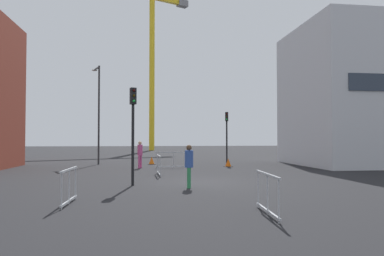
% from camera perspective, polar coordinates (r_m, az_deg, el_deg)
% --- Properties ---
extents(ground, '(160.00, 160.00, 0.00)m').
position_cam_1_polar(ground, '(16.60, 1.87, -8.58)').
color(ground, black).
extents(construction_crane, '(18.04, 8.78, 26.61)m').
position_cam_1_polar(construction_crane, '(62.38, -6.77, 12.75)').
color(construction_crane, yellow).
rests_on(construction_crane, ground).
extents(streetlamp_tall, '(0.80, 1.46, 7.64)m').
position_cam_1_polar(streetlamp_tall, '(28.83, -14.65, 3.26)').
color(streetlamp_tall, '#2D2D30').
rests_on(streetlamp_tall, ground).
extents(traffic_light_island, '(0.30, 0.39, 4.05)m').
position_cam_1_polar(traffic_light_island, '(28.06, 5.53, -0.19)').
color(traffic_light_island, black).
rests_on(traffic_light_island, ground).
extents(traffic_light_corner, '(0.30, 0.39, 4.15)m').
position_cam_1_polar(traffic_light_corner, '(15.50, -9.34, 1.25)').
color(traffic_light_corner, black).
rests_on(traffic_light_corner, ground).
extents(pedestrian_walking, '(0.34, 0.34, 1.74)m').
position_cam_1_polar(pedestrian_walking, '(14.56, -0.48, -5.54)').
color(pedestrian_walking, '#2D844C').
rests_on(pedestrian_walking, ground).
extents(pedestrian_waiting, '(0.34, 0.34, 1.81)m').
position_cam_1_polar(pedestrian_waiting, '(24.42, -8.25, -3.85)').
color(pedestrian_waiting, '#D14C8C').
rests_on(pedestrian_waiting, ground).
extents(safety_barrier_front, '(0.13, 2.36, 1.08)m').
position_cam_1_polar(safety_barrier_front, '(19.67, -5.28, -5.84)').
color(safety_barrier_front, '#9EA0A5').
rests_on(safety_barrier_front, ground).
extents(safety_barrier_right_run, '(0.13, 1.91, 1.08)m').
position_cam_1_polar(safety_barrier_right_run, '(11.66, -18.91, -8.64)').
color(safety_barrier_right_run, '#B2B5BA').
rests_on(safety_barrier_right_run, ground).
extents(safety_barrier_left_run, '(0.19, 2.11, 1.08)m').
position_cam_1_polar(safety_barrier_left_run, '(9.75, 11.87, -10.08)').
color(safety_barrier_left_run, '#B2B5BA').
rests_on(safety_barrier_left_run, ground).
extents(safety_barrier_mid_span, '(2.44, 0.29, 1.08)m').
position_cam_1_polar(safety_barrier_mid_span, '(24.38, -2.95, -5.04)').
color(safety_barrier_mid_span, '#B2B5BA').
rests_on(safety_barrier_mid_span, ground).
extents(traffic_cone_on_verge, '(0.59, 0.59, 0.60)m').
position_cam_1_polar(traffic_cone_on_verge, '(28.00, -6.42, -5.19)').
color(traffic_cone_on_verge, black).
rests_on(traffic_cone_on_verge, ground).
extents(traffic_cone_by_barrier, '(0.58, 0.58, 0.59)m').
position_cam_1_polar(traffic_cone_by_barrier, '(25.64, 5.76, -5.52)').
color(traffic_cone_by_barrier, black).
rests_on(traffic_cone_by_barrier, ground).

